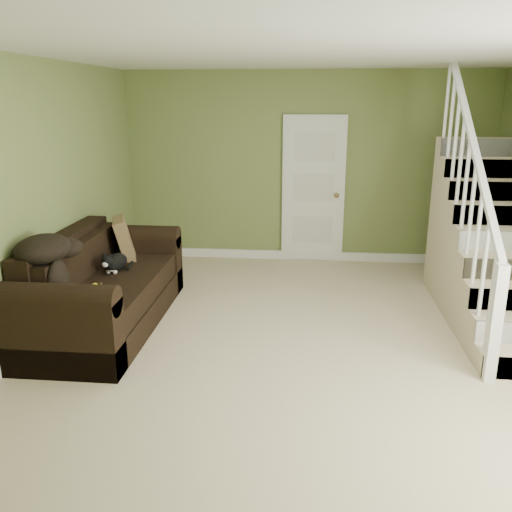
% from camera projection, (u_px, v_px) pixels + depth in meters
% --- Properties ---
extents(floor, '(5.00, 5.50, 0.01)m').
position_uv_depth(floor, '(300.00, 340.00, 5.19)').
color(floor, tan).
rests_on(floor, ground).
extents(ceiling, '(5.00, 5.50, 0.01)m').
position_uv_depth(ceiling, '(308.00, 51.00, 4.46)').
color(ceiling, white).
rests_on(ceiling, wall_back).
extents(wall_back, '(5.00, 0.04, 2.60)m').
position_uv_depth(wall_back, '(307.00, 168.00, 7.45)').
color(wall_back, olive).
rests_on(wall_back, floor).
extents(wall_front, '(5.00, 0.04, 2.60)m').
position_uv_depth(wall_front, '(294.00, 336.00, 2.20)').
color(wall_front, olive).
rests_on(wall_front, floor).
extents(wall_left, '(0.04, 5.50, 2.60)m').
position_uv_depth(wall_left, '(36.00, 202.00, 5.06)').
color(wall_left, olive).
rests_on(wall_left, floor).
extents(baseboard_back, '(5.00, 0.04, 0.12)m').
position_uv_depth(baseboard_back, '(304.00, 255.00, 7.77)').
color(baseboard_back, white).
rests_on(baseboard_back, floor).
extents(baseboard_left, '(0.04, 5.50, 0.12)m').
position_uv_depth(baseboard_left, '(53.00, 324.00, 5.41)').
color(baseboard_left, white).
rests_on(baseboard_left, floor).
extents(door, '(0.86, 0.12, 2.02)m').
position_uv_depth(door, '(313.00, 190.00, 7.48)').
color(door, white).
rests_on(door, floor).
extents(staircase, '(1.00, 2.51, 2.82)m').
position_uv_depth(staircase, '(492.00, 254.00, 5.75)').
color(staircase, tan).
rests_on(staircase, floor).
extents(sofa, '(1.02, 2.36, 0.93)m').
position_uv_depth(sofa, '(101.00, 291.00, 5.47)').
color(sofa, black).
rests_on(sofa, floor).
extents(side_table, '(0.45, 0.45, 0.76)m').
position_uv_depth(side_table, '(118.00, 266.00, 6.53)').
color(side_table, black).
rests_on(side_table, floor).
extents(cat, '(0.24, 0.51, 0.24)m').
position_uv_depth(cat, '(115.00, 263.00, 5.59)').
color(cat, black).
rests_on(cat, sofa).
extents(banana, '(0.06, 0.20, 0.06)m').
position_uv_depth(banana, '(93.00, 287.00, 5.05)').
color(banana, yellow).
rests_on(banana, sofa).
extents(throw_pillow, '(0.37, 0.53, 0.49)m').
position_uv_depth(throw_pillow, '(125.00, 239.00, 6.07)').
color(throw_pillow, brown).
rests_on(throw_pillow, sofa).
extents(throw_blanket, '(0.45, 0.59, 0.24)m').
position_uv_depth(throw_blanket, '(43.00, 249.00, 4.73)').
color(throw_blanket, black).
rests_on(throw_blanket, sofa).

